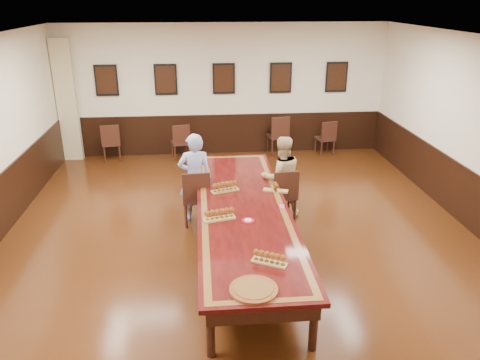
{
  "coord_description": "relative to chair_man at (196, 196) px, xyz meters",
  "views": [
    {
      "loc": [
        -0.63,
        -6.51,
        3.79
      ],
      "look_at": [
        0.0,
        0.5,
        1.0
      ],
      "focal_mm": 35.0,
      "sensor_mm": 36.0,
      "label": 1
    }
  ],
  "objects": [
    {
      "name": "spare_chair_c",
      "position": [
        2.06,
        3.73,
        -0.0
      ],
      "size": [
        0.54,
        0.58,
        1.01
      ],
      "primitive_type": null,
      "rotation": [
        0.0,
        0.0,
        3.29
      ],
      "color": "black",
      "rests_on": "floor"
    },
    {
      "name": "person_woman",
      "position": [
        1.53,
        0.15,
        0.25
      ],
      "size": [
        0.81,
        0.67,
        1.51
      ],
      "primitive_type": "imported",
      "rotation": [
        0.0,
        0.0,
        3.26
      ],
      "color": "#D0B782",
      "rests_on": "floor"
    },
    {
      "name": "flight_c",
      "position": [
        0.34,
        -1.45,
        0.33
      ],
      "size": [
        0.49,
        0.25,
        0.17
      ],
      "color": "olive",
      "rests_on": "conference_table"
    },
    {
      "name": "flight_d",
      "position": [
        0.89,
        -2.7,
        0.32
      ],
      "size": [
        0.45,
        0.33,
        0.16
      ],
      "color": "olive",
      "rests_on": "conference_table"
    },
    {
      "name": "carved_platter",
      "position": [
        0.64,
        -3.24,
        0.26
      ],
      "size": [
        0.61,
        0.61,
        0.04
      ],
      "color": "#622F13",
      "rests_on": "conference_table"
    },
    {
      "name": "pink_phone",
      "position": [
        1.33,
        -1.1,
        0.25
      ],
      "size": [
        0.09,
        0.15,
        0.01
      ],
      "primitive_type": "cube",
      "rotation": [
        0.0,
        0.0,
        -0.12
      ],
      "color": "#D64797",
      "rests_on": "conference_table"
    },
    {
      "name": "chair_man",
      "position": [
        0.0,
        0.0,
        0.0
      ],
      "size": [
        0.51,
        0.55,
        1.01
      ],
      "primitive_type": null,
      "rotation": [
        0.0,
        0.0,
        3.21
      ],
      "color": "black",
      "rests_on": "floor"
    },
    {
      "name": "conference_table",
      "position": [
        0.73,
        -1.04,
        0.11
      ],
      "size": [
        1.4,
        5.0,
        0.76
      ],
      "color": "black",
      "rests_on": "floor"
    },
    {
      "name": "floor",
      "position": [
        0.73,
        -1.04,
        -0.52
      ],
      "size": [
        8.0,
        10.0,
        0.02
      ],
      "primitive_type": "cube",
      "color": "black",
      "rests_on": "ground"
    },
    {
      "name": "chair_woman",
      "position": [
        1.54,
        0.05,
        -0.02
      ],
      "size": [
        0.51,
        0.54,
        0.96
      ],
      "primitive_type": null,
      "rotation": [
        0.0,
        0.0,
        3.26
      ],
      "color": "black",
      "rests_on": "floor"
    },
    {
      "name": "posters",
      "position": [
        0.73,
        3.89,
        1.39
      ],
      "size": [
        6.14,
        0.04,
        0.74
      ],
      "color": "black",
      "rests_on": "wall_back"
    },
    {
      "name": "spare_chair_a",
      "position": [
        -2.06,
        3.59,
        -0.04
      ],
      "size": [
        0.51,
        0.54,
        0.93
      ],
      "primitive_type": null,
      "rotation": [
        0.0,
        0.0,
        3.32
      ],
      "color": "black",
      "rests_on": "floor"
    },
    {
      "name": "spare_chair_d",
      "position": [
        3.26,
        3.58,
        -0.06
      ],
      "size": [
        0.5,
        0.53,
        0.89
      ],
      "primitive_type": null,
      "rotation": [
        0.0,
        0.0,
        3.36
      ],
      "color": "black",
      "rests_on": "floor"
    },
    {
      "name": "flight_a",
      "position": [
        0.49,
        -0.41,
        0.32
      ],
      "size": [
        0.48,
        0.28,
        0.17
      ],
      "color": "olive",
      "rests_on": "conference_table"
    },
    {
      "name": "curtain",
      "position": [
        -3.02,
        3.78,
        0.94
      ],
      "size": [
        0.45,
        0.18,
        2.9
      ],
      "primitive_type": "cube",
      "color": "#C8BA89",
      "rests_on": "floor"
    },
    {
      "name": "flight_b",
      "position": [
        1.33,
        -0.48,
        0.32
      ],
      "size": [
        0.43,
        0.25,
        0.15
      ],
      "color": "olive",
      "rests_on": "conference_table"
    },
    {
      "name": "wall_back",
      "position": [
        0.73,
        3.97,
        1.09
      ],
      "size": [
        8.0,
        0.02,
        3.2
      ],
      "primitive_type": "cube",
      "color": "#ECE2C5",
      "rests_on": "floor"
    },
    {
      "name": "red_plate_grp",
      "position": [
        0.75,
        -1.54,
        0.25
      ],
      "size": [
        0.19,
        0.19,
        0.02
      ],
      "color": "#B40C25",
      "rests_on": "conference_table"
    },
    {
      "name": "ceiling",
      "position": [
        0.73,
        -1.04,
        2.7
      ],
      "size": [
        8.0,
        10.0,
        0.02
      ],
      "primitive_type": "cube",
      "color": "white",
      "rests_on": "floor"
    },
    {
      "name": "person_man",
      "position": [
        -0.01,
        0.11,
        0.3
      ],
      "size": [
        0.61,
        0.42,
        1.61
      ],
      "primitive_type": "imported",
      "rotation": [
        0.0,
        0.0,
        3.21
      ],
      "color": "#4D64C1",
      "rests_on": "floor"
    },
    {
      "name": "wainscoting",
      "position": [
        0.73,
        -1.04,
        -0.01
      ],
      "size": [
        8.0,
        10.0,
        1.0
      ],
      "color": "black",
      "rests_on": "floor"
    },
    {
      "name": "spare_chair_b",
      "position": [
        -0.38,
        3.53,
        -0.05
      ],
      "size": [
        0.51,
        0.54,
        0.91
      ],
      "primitive_type": null,
      "rotation": [
        0.0,
        0.0,
        3.36
      ],
      "color": "black",
      "rests_on": "floor"
    }
  ]
}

